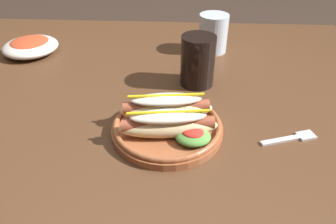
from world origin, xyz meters
TOP-DOWN VIEW (x-y plane):
  - dining_table at (0.00, 0.00)m, footprint 1.33×1.04m
  - hot_dog_plate at (0.07, -0.16)m, footprint 0.23×0.23m
  - fork at (0.33, -0.17)m, footprint 0.12×0.06m
  - soda_cup at (0.13, 0.05)m, footprint 0.09×0.09m
  - water_cup at (0.19, 0.26)m, footprint 0.09×0.09m
  - side_bowl at (-0.38, 0.21)m, footprint 0.17×0.17m

SIDE VIEW (x-z plane):
  - dining_table at x=0.00m, z-range 0.28..1.02m
  - fork at x=0.33m, z-range 0.74..0.74m
  - side_bowl at x=-0.38m, z-range 0.74..0.79m
  - hot_dog_plate at x=0.07m, z-range 0.73..0.80m
  - water_cup at x=0.19m, z-range 0.74..0.86m
  - soda_cup at x=0.13m, z-range 0.74..0.87m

